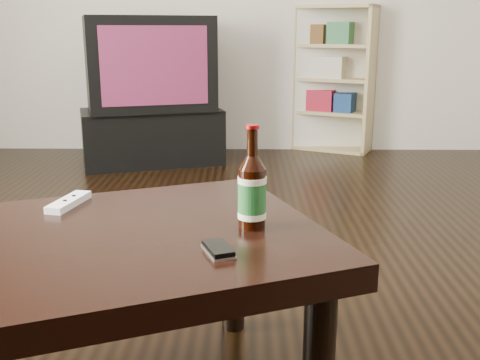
{
  "coord_description": "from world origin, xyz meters",
  "views": [
    {
      "loc": [
        0.13,
        -1.65,
        0.97
      ],
      "look_at": [
        0.11,
        -0.31,
        0.62
      ],
      "focal_mm": 42.0,
      "sensor_mm": 36.0,
      "label": 1
    }
  ],
  "objects_px": {
    "tv_stand": "(152,136)",
    "bookshelf": "(334,76)",
    "coffee_table": "(51,268)",
    "remote": "(69,202)",
    "tv": "(149,64)",
    "beer_bottle": "(252,192)",
    "phone": "(218,250)"
  },
  "relations": [
    {
      "from": "tv_stand",
      "to": "tv",
      "type": "height_order",
      "value": "tv"
    },
    {
      "from": "tv_stand",
      "to": "tv",
      "type": "xyz_separation_m",
      "value": [
        0.0,
        -0.0,
        0.54
      ]
    },
    {
      "from": "tv_stand",
      "to": "bookshelf",
      "type": "distance_m",
      "value": 1.57
    },
    {
      "from": "tv",
      "to": "phone",
      "type": "bearing_deg",
      "value": -95.07
    },
    {
      "from": "tv_stand",
      "to": "coffee_table",
      "type": "distance_m",
      "value": 2.93
    },
    {
      "from": "bookshelf",
      "to": "beer_bottle",
      "type": "relative_size",
      "value": 4.46
    },
    {
      "from": "bookshelf",
      "to": "remote",
      "type": "height_order",
      "value": "bookshelf"
    },
    {
      "from": "tv",
      "to": "coffee_table",
      "type": "xyz_separation_m",
      "value": [
        0.25,
        -2.91,
        -0.31
      ]
    },
    {
      "from": "tv",
      "to": "beer_bottle",
      "type": "bearing_deg",
      "value": -92.87
    },
    {
      "from": "coffee_table",
      "to": "remote",
      "type": "height_order",
      "value": "remote"
    },
    {
      "from": "tv",
      "to": "beer_bottle",
      "type": "distance_m",
      "value": 2.89
    },
    {
      "from": "remote",
      "to": "coffee_table",
      "type": "bearing_deg",
      "value": -69.7
    },
    {
      "from": "bookshelf",
      "to": "remote",
      "type": "bearing_deg",
      "value": -86.1
    },
    {
      "from": "coffee_table",
      "to": "tv_stand",
      "type": "bearing_deg",
      "value": 94.93
    },
    {
      "from": "bookshelf",
      "to": "beer_bottle",
      "type": "bearing_deg",
      "value": -76.85
    },
    {
      "from": "coffee_table",
      "to": "beer_bottle",
      "type": "xyz_separation_m",
      "value": [
        0.48,
        0.11,
        0.16
      ]
    },
    {
      "from": "beer_bottle",
      "to": "tv_stand",
      "type": "bearing_deg",
      "value": 104.63
    },
    {
      "from": "coffee_table",
      "to": "tv",
      "type": "bearing_deg",
      "value": 94.92
    },
    {
      "from": "tv",
      "to": "remote",
      "type": "relative_size",
      "value": 5.53
    },
    {
      "from": "remote",
      "to": "phone",
      "type": "bearing_deg",
      "value": -25.63
    },
    {
      "from": "tv_stand",
      "to": "coffee_table",
      "type": "height_order",
      "value": "coffee_table"
    },
    {
      "from": "bookshelf",
      "to": "coffee_table",
      "type": "relative_size",
      "value": 0.78
    },
    {
      "from": "tv_stand",
      "to": "remote",
      "type": "bearing_deg",
      "value": -102.9
    },
    {
      "from": "tv",
      "to": "beer_bottle",
      "type": "relative_size",
      "value": 3.88
    },
    {
      "from": "tv_stand",
      "to": "coffee_table",
      "type": "relative_size",
      "value": 0.67
    },
    {
      "from": "beer_bottle",
      "to": "phone",
      "type": "height_order",
      "value": "beer_bottle"
    },
    {
      "from": "tv",
      "to": "remote",
      "type": "distance_m",
      "value": 2.64
    },
    {
      "from": "beer_bottle",
      "to": "phone",
      "type": "distance_m",
      "value": 0.21
    },
    {
      "from": "bookshelf",
      "to": "remote",
      "type": "distance_m",
      "value": 3.39
    },
    {
      "from": "tv_stand",
      "to": "coffee_table",
      "type": "xyz_separation_m",
      "value": [
        0.25,
        -2.91,
        0.22
      ]
    },
    {
      "from": "coffee_table",
      "to": "phone",
      "type": "distance_m",
      "value": 0.41
    },
    {
      "from": "coffee_table",
      "to": "phone",
      "type": "relative_size",
      "value": 13.49
    }
  ]
}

